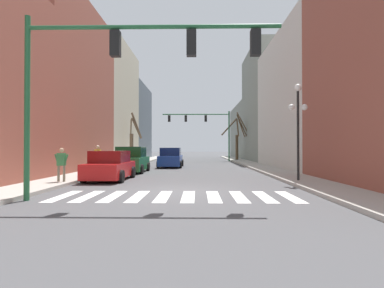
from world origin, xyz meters
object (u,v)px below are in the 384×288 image
Objects in this scene: car_parked_left_far at (131,161)px; street_tree_left_mid at (133,141)px; street_tree_right_far at (237,137)px; pedestrian_crossing_street at (98,156)px; car_parked_right_near at (171,158)px; traffic_signal_near at (124,61)px; street_lamp_right_corner at (298,112)px; pedestrian_waiting_at_curb at (61,162)px; car_parked_left_near at (110,166)px; traffic_signal_far at (204,123)px.

street_tree_left_mid reaches higher than car_parked_left_far.
street_tree_left_mid is 0.85× the size of street_tree_right_far.
car_parked_right_near is at bearing 93.60° from pedestrian_crossing_street.
street_lamp_right_corner is (7.38, 5.01, -1.13)m from traffic_signal_near.
pedestrian_crossing_street is (-0.40, 6.29, 0.11)m from pedestrian_waiting_at_curb.
traffic_signal_near reaches higher than pedestrian_crossing_street.
traffic_signal_near is at bearing -104.38° from street_tree_right_far.
pedestrian_crossing_street is at bearing 26.59° from car_parked_left_near.
traffic_signal_far is at bearing 105.02° from pedestrian_crossing_street.
pedestrian_waiting_at_curb is 18.31m from street_tree_left_mid.
street_tree_left_mid is at bearing 8.09° from car_parked_left_near.
street_tree_right_far reaches higher than traffic_signal_near.
street_tree_left_mid is at bearing -139.42° from traffic_signal_far.
traffic_signal_near is at bearing -30.06° from pedestrian_crossing_street.
pedestrian_waiting_at_curb is 6.30m from pedestrian_crossing_street.
traffic_signal_near is at bearing -145.80° from street_lamp_right_corner.
car_parked_left_far is at bearing -78.17° from street_tree_left_mid.
car_parked_left_far reaches higher than car_parked_left_near.
traffic_signal_near is 0.97× the size of traffic_signal_far.
street_tree_right_far is at bearing 32.31° from street_tree_left_mid.
street_tree_right_far reaches higher than street_tree_left_mid.
car_parked_left_far is (-2.25, 11.34, -3.78)m from traffic_signal_near.
street_lamp_right_corner is 2.68× the size of pedestrian_crossing_street.
traffic_signal_far is 2.09× the size of car_parked_left_far.
street_tree_right_far is at bearing -22.74° from car_parked_left_near.
street_tree_right_far is at bearing 75.62° from traffic_signal_near.
car_parked_right_near is (0.03, 17.05, -3.80)m from traffic_signal_near.
pedestrian_waiting_at_curb is at bearing 166.59° from car_parked_left_far.
car_parked_left_far is at bearing 146.71° from street_lamp_right_corner.
traffic_signal_near reaches higher than car_parked_right_near.
pedestrian_crossing_street is (-4.40, -6.60, 0.39)m from car_parked_right_near.
pedestrian_crossing_street is 23.25m from street_tree_right_far.
car_parked_right_near is at bearing -105.01° from traffic_signal_far.
street_tree_left_mid is at bearing 128.25° from pedestrian_crossing_street.
street_tree_left_mid is (-0.61, 18.25, 1.39)m from pedestrian_waiting_at_curb.
street_lamp_right_corner is at bearing -123.29° from car_parked_left_far.
car_parked_left_far is at bearing -107.24° from traffic_signal_far.
pedestrian_crossing_street is (-11.75, 5.44, -2.29)m from street_lamp_right_corner.
car_parked_left_near is (-2.31, -10.77, -0.07)m from car_parked_right_near.
street_lamp_right_corner reaches higher than pedestrian_crossing_street.
street_lamp_right_corner is at bearing 34.20° from traffic_signal_near.
traffic_signal_near is 29.31m from traffic_signal_far.
street_lamp_right_corner is 14.36m from car_parked_right_near.
street_tree_left_mid is at bearing 101.54° from traffic_signal_near.
street_tree_right_far is (7.74, 30.21, -1.44)m from traffic_signal_near.
street_lamp_right_corner is 1.02× the size of car_parked_right_near.
street_tree_left_mid is at bearing 11.83° from car_parked_left_far.
pedestrian_waiting_at_curb is 28.63m from street_tree_right_far.
car_parked_right_near is 13.49m from pedestrian_waiting_at_curb.
pedestrian_waiting_at_curb is at bearing -17.21° from car_parked_right_near.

